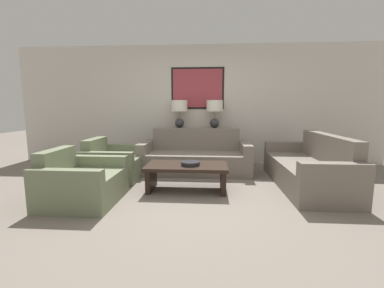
{
  "coord_description": "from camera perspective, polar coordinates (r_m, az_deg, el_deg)",
  "views": [
    {
      "loc": [
        0.3,
        -3.52,
        1.29
      ],
      "look_at": [
        -0.02,
        0.86,
        0.65
      ],
      "focal_mm": 24.0,
      "sensor_mm": 36.0,
      "label": 1
    }
  ],
  "objects": [
    {
      "name": "couch_by_side",
      "position": [
        4.6,
        24.37,
        -5.08
      ],
      "size": [
        0.87,
        2.14,
        0.85
      ],
      "color": "slate",
      "rests_on": "ground_plane"
    },
    {
      "name": "coffee_table",
      "position": [
        3.98,
        -1.18,
        -6.05
      ],
      "size": [
        1.25,
        0.66,
        0.41
      ],
      "color": "black",
      "rests_on": "ground_plane"
    },
    {
      "name": "decorative_bowl",
      "position": [
        3.89,
        -0.3,
        -4.35
      ],
      "size": [
        0.28,
        0.28,
        0.06
      ],
      "color": "#232328",
      "rests_on": "coffee_table"
    },
    {
      "name": "ground_plane",
      "position": [
        3.76,
        -0.68,
        -11.76
      ],
      "size": [
        20.0,
        20.0,
        0.0
      ],
      "primitive_type": "plane",
      "color": "slate"
    },
    {
      "name": "table_lamp_left",
      "position": [
        5.67,
        -2.82,
        7.5
      ],
      "size": [
        0.35,
        0.35,
        0.63
      ],
      "color": "#333338",
      "rests_on": "console_table"
    },
    {
      "name": "console_table",
      "position": [
        5.71,
        1.08,
        -0.68
      ],
      "size": [
        1.28,
        0.4,
        0.81
      ],
      "color": "brown",
      "rests_on": "ground_plane"
    },
    {
      "name": "couch_by_back_wall",
      "position": [
        5.09,
        0.68,
        -3.12
      ],
      "size": [
        2.14,
        0.87,
        0.85
      ],
      "color": "slate",
      "rests_on": "ground_plane"
    },
    {
      "name": "back_wall",
      "position": [
        5.91,
        1.24,
        8.66
      ],
      "size": [
        8.29,
        0.12,
        2.65
      ],
      "color": "beige",
      "rests_on": "ground_plane"
    },
    {
      "name": "armchair_near_back_wall",
      "position": [
        4.87,
        -16.98,
        -4.3
      ],
      "size": [
        0.92,
        1.0,
        0.72
      ],
      "color": "#707A5B",
      "rests_on": "ground_plane"
    },
    {
      "name": "table_lamp_right",
      "position": [
        5.63,
        5.04,
        7.48
      ],
      "size": [
        0.35,
        0.35,
        0.63
      ],
      "color": "#333338",
      "rests_on": "console_table"
    },
    {
      "name": "armchair_near_camera",
      "position": [
        3.83,
        -23.38,
        -8.02
      ],
      "size": [
        0.92,
        1.0,
        0.72
      ],
      "color": "#707A5B",
      "rests_on": "ground_plane"
    }
  ]
}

